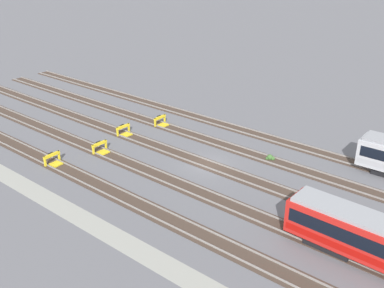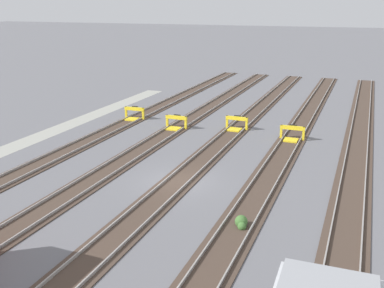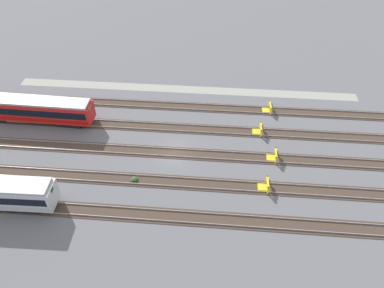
% 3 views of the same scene
% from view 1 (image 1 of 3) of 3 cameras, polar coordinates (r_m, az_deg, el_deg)
% --- Properties ---
extents(ground_plane, '(400.00, 400.00, 0.00)m').
position_cam_1_polar(ground_plane, '(47.33, 2.16, -2.71)').
color(ground_plane, slate).
extents(service_walkway, '(54.00, 2.00, 0.01)m').
position_cam_1_polar(service_walkway, '(38.24, -11.54, -10.51)').
color(service_walkway, '#9E9E93').
rests_on(service_walkway, ground).
extents(rail_track_nearest, '(90.00, 2.23, 0.21)m').
position_cam_1_polar(rail_track_nearest, '(40.69, -6.60, -7.72)').
color(rail_track_nearest, '#47382D').
rests_on(rail_track_nearest, ground).
extents(rail_track_near_inner, '(90.00, 2.23, 0.21)m').
position_cam_1_polar(rail_track_near_inner, '(43.83, -1.87, -5.02)').
color(rail_track_near_inner, '#47382D').
rests_on(rail_track_near_inner, ground).
extents(rail_track_middle, '(90.00, 2.24, 0.21)m').
position_cam_1_polar(rail_track_middle, '(47.31, 2.16, -2.67)').
color(rail_track_middle, '#47382D').
rests_on(rail_track_middle, ground).
extents(rail_track_far_inner, '(90.00, 2.23, 0.21)m').
position_cam_1_polar(rail_track_far_inner, '(51.05, 5.61, -0.64)').
color(rail_track_far_inner, '#47382D').
rests_on(rail_track_far_inner, ground).
extents(rail_track_farthest, '(90.00, 2.23, 0.21)m').
position_cam_1_polar(rail_track_farthest, '(55.01, 8.58, 1.11)').
color(rail_track_farthest, '#47382D').
rests_on(rail_track_farthest, ground).
extents(bumper_stop_nearest_track, '(1.38, 2.01, 1.22)m').
position_cam_1_polar(bumper_stop_nearest_track, '(49.49, -17.16, -1.93)').
color(bumper_stop_nearest_track, yellow).
rests_on(bumper_stop_nearest_track, ground).
extents(bumper_stop_near_inner_track, '(1.34, 2.00, 1.22)m').
position_cam_1_polar(bumper_stop_near_inner_track, '(50.91, -11.47, -0.53)').
color(bumper_stop_near_inner_track, yellow).
rests_on(bumper_stop_near_inner_track, ground).
extents(bumper_stop_middle_track, '(1.37, 2.01, 1.22)m').
position_cam_1_polar(bumper_stop_middle_track, '(55.05, -8.57, 1.66)').
color(bumper_stop_middle_track, yellow).
rests_on(bumper_stop_middle_track, ground).
extents(bumper_stop_far_inner_track, '(1.35, 2.00, 1.22)m').
position_cam_1_polar(bumper_stop_far_inner_track, '(57.42, -3.91, 2.87)').
color(bumper_stop_far_inner_track, yellow).
rests_on(bumper_stop_far_inner_track, ground).
extents(weed_clump, '(0.92, 0.70, 0.64)m').
position_cam_1_polar(weed_clump, '(49.09, 9.90, -1.72)').
color(weed_clump, '#427033').
rests_on(weed_clump, ground).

